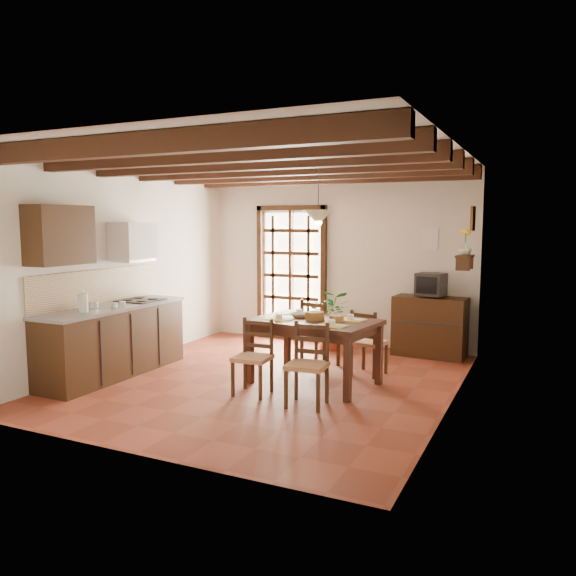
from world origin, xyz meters
The scene contains 25 objects.
ground_plane centered at (0.00, 0.00, 0.00)m, with size 5.00×5.00×0.00m, color brown.
room_shell centered at (0.00, 0.00, 1.82)m, with size 4.52×5.02×2.81m.
ceiling_beams centered at (0.00, 0.00, 2.69)m, with size 4.50×4.34×0.20m.
french_door centered at (-0.80, 2.45, 1.18)m, with size 1.26×0.11×2.32m.
kitchen_counter centered at (-1.96, -0.60, 0.47)m, with size 0.64×2.25×1.38m.
upper_cabinet centered at (-2.08, -1.30, 1.85)m, with size 0.35×0.80×0.70m, color #311D0F.
range_hood centered at (-2.05, -0.05, 1.73)m, with size 0.38×0.60×0.54m.
counter_items centered at (-1.95, -0.51, 0.96)m, with size 0.50×1.43×0.25m.
dining_table centered at (0.58, 0.14, 0.71)m, with size 1.62×1.17×0.81m.
chair_near_left centered at (0.10, -0.55, 0.27)m, with size 0.43×0.41×0.88m.
chair_near_right centered at (0.83, -0.67, 0.29)m, with size 0.46×0.44×0.91m.
chair_far_left centered at (0.33, 0.95, 0.30)m, with size 0.51×0.50×0.95m.
chair_far_right centered at (1.06, 0.84, 0.27)m, with size 0.47×0.46×0.87m.
table_setting centered at (0.58, 0.14, 0.90)m, with size 1.09×0.72×0.10m.
table_bowl centered at (0.33, 0.24, 0.84)m, with size 0.22×0.22×0.05m, color white.
sideboard centered at (1.59, 2.23, 0.45)m, with size 1.05×0.47×0.90m, color #311D0F.
crt_tv centered at (1.59, 2.22, 1.09)m, with size 0.44×0.42×0.33m.
fuse_box centered at (1.50, 2.48, 1.75)m, with size 0.25×0.03×0.32m, color white.
plant_pot centered at (0.05, 2.05, 0.11)m, with size 0.34×0.34×0.20m, color maroon.
potted_plant centered at (0.05, 2.05, 0.57)m, with size 1.78×1.53×1.99m, color #144C19.
wall_shelf centered at (2.14, 1.60, 1.51)m, with size 0.20×0.42×0.20m.
shelf_vase centered at (2.14, 1.60, 1.65)m, with size 0.15×0.15×0.15m, color #B2BFB2.
shelf_flowers centered at (2.14, 1.60, 1.86)m, with size 0.14×0.14×0.36m.
framed_picture centered at (2.22, 1.60, 2.05)m, with size 0.03×0.32×0.32m.
pendant_lamp centered at (0.58, 0.24, 2.08)m, with size 0.36×0.36×0.84m.
Camera 1 is at (3.18, -6.15, 2.00)m, focal length 35.00 mm.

